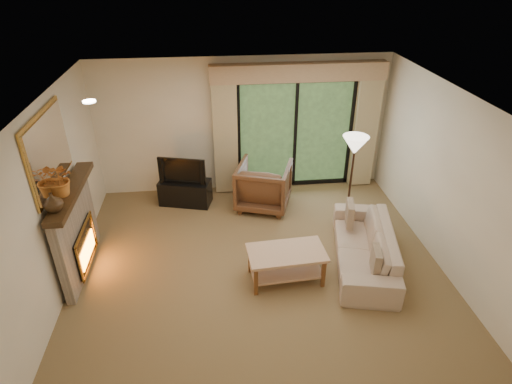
{
  "coord_description": "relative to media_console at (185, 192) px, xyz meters",
  "views": [
    {
      "loc": [
        -0.61,
        -5.14,
        4.22
      ],
      "look_at": [
        0.0,
        0.3,
        1.1
      ],
      "focal_mm": 30.0,
      "sensor_mm": 36.0,
      "label": 1
    }
  ],
  "objects": [
    {
      "name": "floor",
      "position": [
        1.16,
        -1.95,
        -0.23
      ],
      "size": [
        5.5,
        5.5,
        0.0
      ],
      "primitive_type": "plane",
      "color": "olive",
      "rests_on": "ground"
    },
    {
      "name": "ceiling",
      "position": [
        1.16,
        -1.95,
        2.37
      ],
      "size": [
        5.5,
        5.5,
        0.0
      ],
      "primitive_type": "plane",
      "rotation": [
        3.14,
        0.0,
        0.0
      ],
      "color": "white",
      "rests_on": "ground"
    },
    {
      "name": "wall_back",
      "position": [
        1.16,
        0.55,
        1.07
      ],
      "size": [
        5.0,
        0.0,
        5.0
      ],
      "primitive_type": "plane",
      "rotation": [
        1.57,
        0.0,
        0.0
      ],
      "color": "beige",
      "rests_on": "ground"
    },
    {
      "name": "wall_front",
      "position": [
        1.16,
        -4.45,
        1.07
      ],
      "size": [
        5.0,
        0.0,
        5.0
      ],
      "primitive_type": "plane",
      "rotation": [
        -1.57,
        0.0,
        0.0
      ],
      "color": "beige",
      "rests_on": "ground"
    },
    {
      "name": "wall_left",
      "position": [
        -1.59,
        -1.95,
        1.07
      ],
      "size": [
        0.0,
        5.0,
        5.0
      ],
      "primitive_type": "plane",
      "rotation": [
        1.57,
        0.0,
        1.57
      ],
      "color": "beige",
      "rests_on": "ground"
    },
    {
      "name": "wall_right",
      "position": [
        3.91,
        -1.95,
        1.07
      ],
      "size": [
        0.0,
        5.0,
        5.0
      ],
      "primitive_type": "plane",
      "rotation": [
        1.57,
        0.0,
        -1.57
      ],
      "color": "beige",
      "rests_on": "ground"
    },
    {
      "name": "fireplace",
      "position": [
        -1.47,
        -1.75,
        0.45
      ],
      "size": [
        0.24,
        1.7,
        1.37
      ],
      "primitive_type": null,
      "color": "gray",
      "rests_on": "floor"
    },
    {
      "name": "mirror",
      "position": [
        -1.56,
        -1.75,
        1.72
      ],
      "size": [
        0.07,
        1.45,
        1.02
      ],
      "primitive_type": null,
      "color": "#B3863A",
      "rests_on": "wall_left"
    },
    {
      "name": "sliding_door",
      "position": [
        2.16,
        0.5,
        0.87
      ],
      "size": [
        2.26,
        0.1,
        2.16
      ],
      "primitive_type": null,
      "color": "black",
      "rests_on": "floor"
    },
    {
      "name": "curtain_left",
      "position": [
        0.81,
        0.39,
        0.97
      ],
      "size": [
        0.45,
        0.18,
        2.35
      ],
      "primitive_type": "cube",
      "color": "tan",
      "rests_on": "floor"
    },
    {
      "name": "curtain_right",
      "position": [
        3.51,
        0.39,
        0.97
      ],
      "size": [
        0.45,
        0.18,
        2.35
      ],
      "primitive_type": "cube",
      "color": "tan",
      "rests_on": "floor"
    },
    {
      "name": "cornice",
      "position": [
        2.16,
        0.41,
        2.09
      ],
      "size": [
        3.2,
        0.24,
        0.32
      ],
      "primitive_type": "cube",
      "color": "tan",
      "rests_on": "wall_back"
    },
    {
      "name": "media_console",
      "position": [
        0.0,
        0.0,
        0.0
      ],
      "size": [
        1.02,
        0.65,
        0.47
      ],
      "primitive_type": "cube",
      "rotation": [
        0.0,
        0.0,
        -0.26
      ],
      "color": "black",
      "rests_on": "floor"
    },
    {
      "name": "tv",
      "position": [
        0.0,
        0.0,
        0.49
      ],
      "size": [
        0.87,
        0.34,
        0.5
      ],
      "primitive_type": "imported",
      "rotation": [
        0.0,
        0.0,
        -0.26
      ],
      "color": "black",
      "rests_on": "media_console"
    },
    {
      "name": "armchair",
      "position": [
        1.45,
        -0.26,
        0.2
      ],
      "size": [
        1.18,
        1.2,
        0.87
      ],
      "primitive_type": "imported",
      "rotation": [
        0.0,
        0.0,
        2.82
      ],
      "color": "brown",
      "rests_on": "floor"
    },
    {
      "name": "sofa",
      "position": [
        2.76,
        -2.09,
        0.07
      ],
      "size": [
        1.24,
        2.2,
        0.61
      ],
      "primitive_type": "imported",
      "rotation": [
        0.0,
        0.0,
        -1.79
      ],
      "color": "tan",
      "rests_on": "floor"
    },
    {
      "name": "pillow_near",
      "position": [
        2.69,
        -2.69,
        0.28
      ],
      "size": [
        0.17,
        0.37,
        0.36
      ],
      "primitive_type": "cube",
      "rotation": [
        0.0,
        0.0,
        -0.22
      ],
      "color": "#4E422A",
      "rests_on": "sofa"
    },
    {
      "name": "pillow_far",
      "position": [
        2.69,
        -1.49,
        0.28
      ],
      "size": [
        0.18,
        0.4,
        0.39
      ],
      "primitive_type": "cube",
      "rotation": [
        0.0,
        0.0,
        -0.22
      ],
      "color": "#4E422A",
      "rests_on": "sofa"
    },
    {
      "name": "coffee_table",
      "position": [
        1.51,
        -2.34,
        0.01
      ],
      "size": [
        1.14,
        0.67,
        0.49
      ],
      "primitive_type": null,
      "rotation": [
        0.0,
        0.0,
        0.06
      ],
      "color": "tan",
      "rests_on": "floor"
    },
    {
      "name": "floor_lamp",
      "position": [
        2.86,
        -0.9,
        0.56
      ],
      "size": [
        0.51,
        0.51,
        1.6
      ],
      "primitive_type": null,
      "rotation": [
        0.0,
        0.0,
        0.21
      ],
      "color": "white",
      "rests_on": "floor"
    },
    {
      "name": "vase",
      "position": [
        -1.45,
        -2.31,
        1.26
      ],
      "size": [
        0.28,
        0.28,
        0.25
      ],
      "primitive_type": "imported",
      "rotation": [
        0.0,
        0.0,
        -0.15
      ],
      "color": "#372413",
      "rests_on": "fireplace"
    },
    {
      "name": "branches",
      "position": [
        -1.45,
        -1.92,
        1.37
      ],
      "size": [
        0.5,
        0.45,
        0.48
      ],
      "primitive_type": "imported",
      "rotation": [
        0.0,
        0.0,
        -0.21
      ],
      "color": "orange",
      "rests_on": "fireplace"
    }
  ]
}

